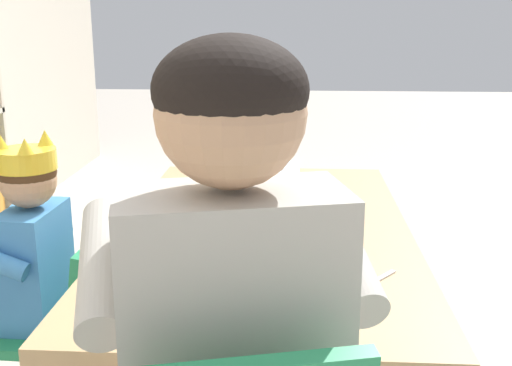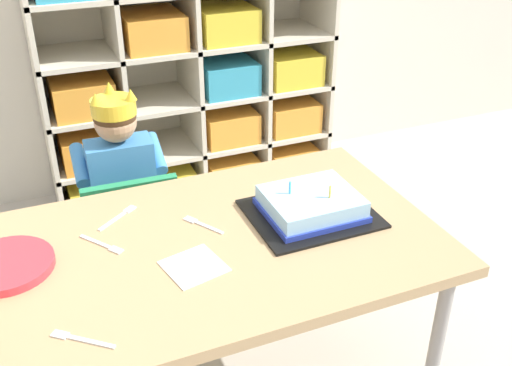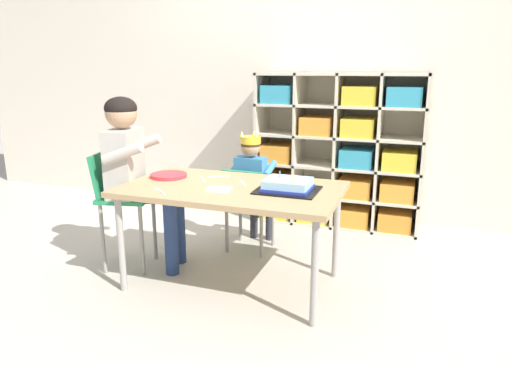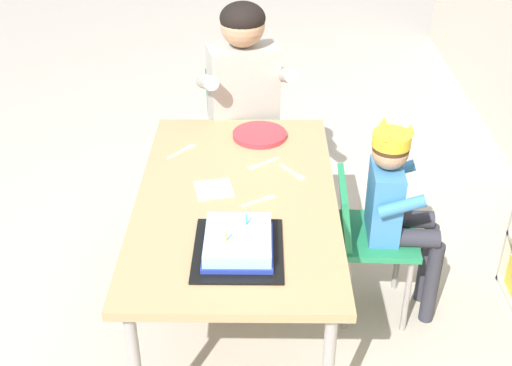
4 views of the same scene
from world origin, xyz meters
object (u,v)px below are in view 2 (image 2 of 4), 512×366
Objects in this scene: fork_near_cake_tray at (104,245)px; fork_scattered_mid_table at (119,216)px; fork_by_napkin at (79,339)px; fork_at_table_front_edge at (201,224)px; paper_plate_stack at (6,265)px; child_with_crown at (120,173)px; birthday_cake_on_tray at (311,206)px; activity_table at (200,260)px; classroom_chair_blue at (130,227)px.

fork_scattered_mid_table is (0.06, 0.12, 0.00)m from fork_near_cake_tray.
fork_at_table_front_edge is at bearing 79.80° from fork_by_napkin.
fork_at_table_front_edge is (0.26, -0.00, 0.00)m from fork_near_cake_tray.
child_with_crown is at bearing 54.50° from paper_plate_stack.
birthday_cake_on_tray is (0.41, -0.58, 0.10)m from child_with_crown.
paper_plate_stack reaches higher than activity_table.
paper_plate_stack is 0.49m from fork_at_table_front_edge.
classroom_chair_blue is 0.80m from fork_by_napkin.
fork_by_napkin is 0.99× the size of fork_near_cake_tray.
child_with_crown is 6.98× the size of fork_scattered_mid_table.
birthday_cake_on_tray is at bearing 2.93° from activity_table.
birthday_cake_on_tray is 2.77× the size of fork_by_napkin.
child_with_crown is at bearing 98.26° from activity_table.
fork_at_table_front_edge is at bearing 110.20° from fork_scattered_mid_table.
classroom_chair_blue is at bearing -54.13° from fork_near_cake_tray.
fork_near_cake_tray is (0.23, 0.01, -0.01)m from paper_plate_stack.
fork_by_napkin is at bearing -145.51° from activity_table.
paper_plate_stack is 0.23m from fork_near_cake_tray.
birthday_cake_on_tray is 2.82× the size of fork_at_table_front_edge.
classroom_chair_blue is 4.93× the size of fork_near_cake_tray.
paper_plate_stack reaches higher than fork_scattered_mid_table.
child_with_crown is 0.53m from fork_at_table_front_edge.
fork_near_cake_tray is 0.26m from fork_at_table_front_edge.
activity_table is 0.27m from fork_scattered_mid_table.
fork_by_napkin is at bearing 75.72° from child_with_crown.
paper_plate_stack reaches higher than classroom_chair_blue.
fork_near_cake_tray is at bearing 77.11° from child_with_crown.
activity_table is 0.47m from paper_plate_stack.
birthday_cake_on_tray is at bearing 127.75° from child_with_crown.
fork_near_cake_tray is 0.14m from fork_scattered_mid_table.
child_with_crown reaches higher than classroom_chair_blue.
activity_table is 0.10m from fork_at_table_front_edge.
activity_table is at bearing 100.52° from child_with_crown.
activity_table is 3.70× the size of birthday_cake_on_tray.
activity_table is at bearing 90.14° from fork_scattered_mid_table.
fork_at_table_front_edge is at bearing 109.03° from classroom_chair_blue.
activity_table is 10.25× the size of fork_scattered_mid_table.
child_with_crown reaches higher than fork_scattered_mid_table.
fork_at_table_front_edge is (0.12, -0.41, 0.23)m from classroom_chair_blue.
birthday_cake_on_tray is 0.52m from fork_scattered_mid_table.
activity_table is at bearing 73.65° from fork_by_napkin.
activity_table is 0.34m from birthday_cake_on_tray.
fork_scattered_mid_table is at bearing 158.45° from birthday_cake_on_tray.
fork_by_napkin is (-0.24, -0.72, 0.23)m from classroom_chair_blue.
child_with_crown is at bearing 112.63° from fork_by_napkin.
activity_table is at bearing -147.52° from fork_near_cake_tray.
paper_plate_stack is 1.88× the size of fork_at_table_front_edge.
paper_plate_stack is at bearing 175.33° from birthday_cake_on_tray.
fork_near_cake_tray and fork_at_table_front_edge have the same top height.
fork_by_napkin is 0.47m from fork_scattered_mid_table.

